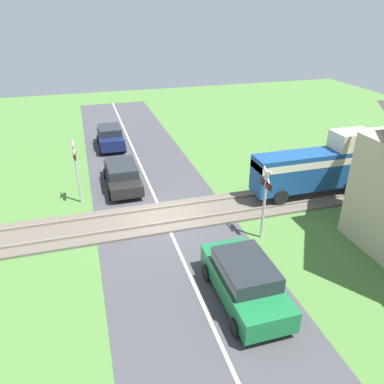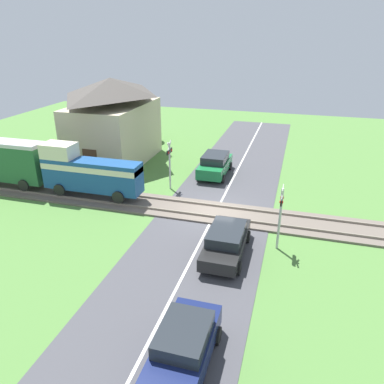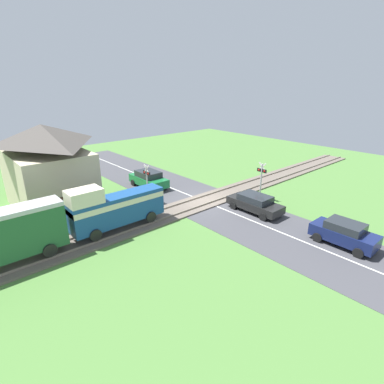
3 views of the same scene
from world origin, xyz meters
name	(u,v)px [view 1 (image 1 of 3)]	position (x,y,z in m)	size (l,w,h in m)	color
ground_plane	(164,218)	(0.00, 0.00, 0.00)	(60.00, 60.00, 0.00)	#4C7A38
road_surface	(164,218)	(0.00, 0.00, 0.01)	(48.00, 6.40, 0.02)	#424247
track_bed	(164,217)	(0.00, 0.00, 0.07)	(2.80, 48.00, 0.24)	#665B51
car_near_crossing	(122,175)	(-4.03, -1.44, 0.73)	(4.34, 1.86, 1.38)	black
car_far_side	(245,280)	(6.16, 1.44, 0.83)	(4.23, 1.97, 1.59)	#197038
car_behind_queue	(110,137)	(-10.71, -1.44, 0.80)	(3.73, 1.80, 1.52)	#141E4C
crossing_signal_west_approach	(76,164)	(-2.82, -3.74, 2.10)	(0.90, 0.18, 3.29)	#B7B7B7
crossing_signal_east_approach	(265,195)	(2.82, 3.74, 2.10)	(0.90, 0.18, 3.29)	#B7B7B7
pedestrian_by_station	(382,192)	(1.87, 10.78, 0.77)	(0.42, 0.42, 1.70)	#B2282D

